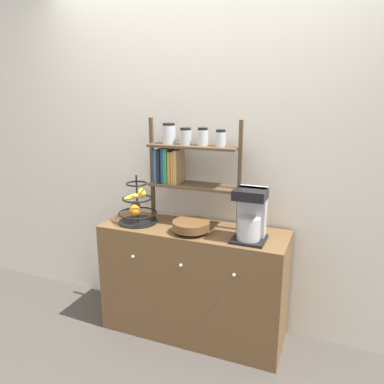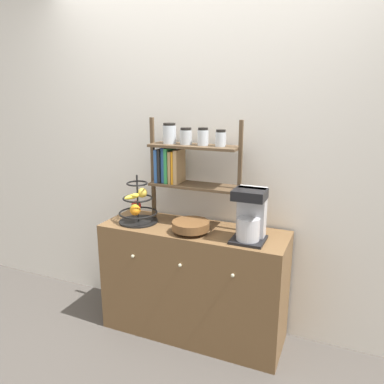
{
  "view_description": "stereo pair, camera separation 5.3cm",
  "coord_description": "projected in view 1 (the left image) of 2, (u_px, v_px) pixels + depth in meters",
  "views": [
    {
      "loc": [
        0.9,
        -2.05,
        1.73
      ],
      "look_at": [
        -0.01,
        0.22,
        1.08
      ],
      "focal_mm": 35.0,
      "sensor_mm": 36.0,
      "label": 1
    },
    {
      "loc": [
        0.95,
        -2.03,
        1.73
      ],
      "look_at": [
        -0.01,
        0.22,
        1.08
      ],
      "focal_mm": 35.0,
      "sensor_mm": 36.0,
      "label": 2
    }
  ],
  "objects": [
    {
      "name": "wooden_bowl",
      "position": [
        191.0,
        226.0,
        2.5
      ],
      "size": [
        0.25,
        0.25,
        0.08
      ],
      "color": "brown",
      "rests_on": "sideboard"
    },
    {
      "name": "fruit_stand",
      "position": [
        137.0,
        207.0,
        2.68
      ],
      "size": [
        0.28,
        0.28,
        0.35
      ],
      "color": "black",
      "rests_on": "sideboard"
    },
    {
      "name": "coffee_maker",
      "position": [
        251.0,
        215.0,
        2.35
      ],
      "size": [
        0.21,
        0.21,
        0.34
      ],
      "color": "black",
      "rests_on": "sideboard"
    },
    {
      "name": "ground_plane",
      "position": [
        182.0,
        349.0,
        2.61
      ],
      "size": [
        12.0,
        12.0,
        0.0
      ],
      "primitive_type": "plane",
      "color": "#47423D"
    },
    {
      "name": "sideboard",
      "position": [
        193.0,
        282.0,
        2.7
      ],
      "size": [
        1.3,
        0.46,
        0.82
      ],
      "color": "brown",
      "rests_on": "ground_plane"
    },
    {
      "name": "shelf_hutch",
      "position": [
        183.0,
        160.0,
        2.6
      ],
      "size": [
        0.67,
        0.2,
        0.74
      ],
      "color": "brown",
      "rests_on": "sideboard"
    },
    {
      "name": "wall_back",
      "position": [
        207.0,
        154.0,
        2.71
      ],
      "size": [
        7.0,
        0.05,
        2.6
      ],
      "primitive_type": "cube",
      "color": "silver",
      "rests_on": "ground_plane"
    }
  ]
}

